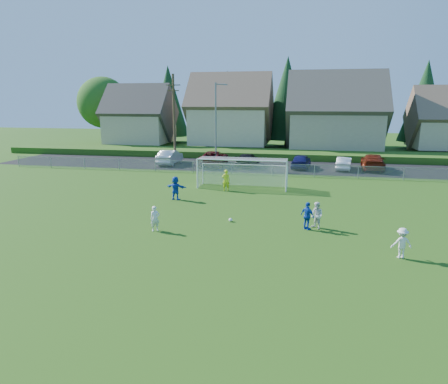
{
  "coord_description": "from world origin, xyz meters",
  "views": [
    {
      "loc": [
        4.88,
        -16.44,
        7.11
      ],
      "look_at": [
        0.0,
        8.0,
        1.4
      ],
      "focal_mm": 32.0,
      "sensor_mm": 36.0,
      "label": 1
    }
  ],
  "objects": [
    {
      "name": "chainlink_fence",
      "position": [
        0.0,
        22.0,
        0.63
      ],
      "size": [
        52.06,
        0.06,
        1.2
      ],
      "color": "gray",
      "rests_on": "ground"
    },
    {
      "name": "player_blue_a",
      "position": [
        5.27,
        5.59,
        0.8
      ],
      "size": [
        0.96,
        0.91,
        1.59
      ],
      "primitive_type": "imported",
      "rotation": [
        0.0,
        0.0,
        2.42
      ],
      "color": "#1340B5",
      "rests_on": "ground"
    },
    {
      "name": "asphalt_lot",
      "position": [
        0.0,
        27.5,
        0.01
      ],
      "size": [
        60.0,
        60.0,
        0.0
      ],
      "primitive_type": "plane",
      "color": "black",
      "rests_on": "ground"
    },
    {
      "name": "player_white_c",
      "position": [
        9.51,
        2.18,
        0.72
      ],
      "size": [
        1.01,
        0.69,
        1.45
      ],
      "primitive_type": "imported",
      "rotation": [
        0.0,
        0.0,
        3.31
      ],
      "color": "white",
      "rests_on": "ground"
    },
    {
      "name": "car_e",
      "position": [
        4.69,
        27.0,
        0.76
      ],
      "size": [
        2.3,
        4.65,
        1.52
      ],
      "primitive_type": "imported",
      "rotation": [
        0.0,
        0.0,
        3.03
      ],
      "color": "#16174E",
      "rests_on": "ground"
    },
    {
      "name": "car_c",
      "position": [
        -4.95,
        26.81,
        0.82
      ],
      "size": [
        3.01,
        6.05,
        1.65
      ],
      "primitive_type": "imported",
      "rotation": [
        0.0,
        0.0,
        3.19
      ],
      "color": "#590A0F",
      "rests_on": "ground"
    },
    {
      "name": "soccer_goal",
      "position": [
        0.0,
        16.05,
        1.63
      ],
      "size": [
        7.42,
        1.9,
        2.5
      ],
      "color": "white",
      "rests_on": "ground"
    },
    {
      "name": "ground",
      "position": [
        0.0,
        0.0,
        0.0
      ],
      "size": [
        160.0,
        160.0,
        0.0
      ],
      "primitive_type": "plane",
      "color": "#193D0C",
      "rests_on": "ground"
    },
    {
      "name": "goalkeeper",
      "position": [
        -1.13,
        14.49,
        0.87
      ],
      "size": [
        0.73,
        0.6,
        1.73
      ],
      "primitive_type": "imported",
      "rotation": [
        0.0,
        0.0,
        3.47
      ],
      "color": "#D7EA1B",
      "rests_on": "ground"
    },
    {
      "name": "player_white_a",
      "position": [
        -3.06,
        3.69,
        0.71
      ],
      "size": [
        0.62,
        0.58,
        1.42
      ],
      "primitive_type": "imported",
      "rotation": [
        0.0,
        0.0,
        0.62
      ],
      "color": "white",
      "rests_on": "ground"
    },
    {
      "name": "utility_pole",
      "position": [
        -9.5,
        27.0,
        5.15
      ],
      "size": [
        1.6,
        0.26,
        10.0
      ],
      "color": "#473321",
      "rests_on": "ground"
    },
    {
      "name": "houses_row",
      "position": [
        1.97,
        42.46,
        7.33
      ],
      "size": [
        53.9,
        11.45,
        13.27
      ],
      "color": "tan",
      "rests_on": "ground"
    },
    {
      "name": "car_f",
      "position": [
        9.15,
        26.89,
        0.68
      ],
      "size": [
        1.97,
        4.26,
        1.35
      ],
      "primitive_type": "imported",
      "rotation": [
        0.0,
        0.0,
        3.0
      ],
      "color": "white",
      "rests_on": "ground"
    },
    {
      "name": "player_blue_b",
      "position": [
        -4.19,
        10.84,
        0.87
      ],
      "size": [
        1.68,
        0.85,
        1.74
      ],
      "primitive_type": "imported",
      "rotation": [
        0.0,
        0.0,
        2.92
      ],
      "color": "#1340B5",
      "rests_on": "ground"
    },
    {
      "name": "streetlight",
      "position": [
        -4.45,
        26.0,
        4.84
      ],
      "size": [
        1.38,
        0.18,
        9.0
      ],
      "color": "slate",
      "rests_on": "ground"
    },
    {
      "name": "car_b",
      "position": [
        -10.1,
        26.88,
        0.81
      ],
      "size": [
        1.76,
        4.95,
        1.63
      ],
      "primitive_type": "imported",
      "rotation": [
        0.0,
        0.0,
        3.15
      ],
      "color": "silver",
      "rests_on": "ground"
    },
    {
      "name": "grass_embankment",
      "position": [
        0.0,
        35.0,
        0.4
      ],
      "size": [
        70.0,
        6.0,
        0.8
      ],
      "primitive_type": "cube",
      "color": "#1E420F",
      "rests_on": "ground"
    },
    {
      "name": "car_g",
      "position": [
        12.12,
        27.52,
        0.82
      ],
      "size": [
        2.87,
        5.87,
        1.65
      ],
      "primitive_type": "imported",
      "rotation": [
        0.0,
        0.0,
        3.04
      ],
      "color": "#611A0A",
      "rests_on": "ground"
    },
    {
      "name": "soccer_ball",
      "position": [
        0.76,
        6.21,
        0.11
      ],
      "size": [
        0.22,
        0.22,
        0.22
      ],
      "primitive_type": "sphere",
      "color": "white",
      "rests_on": "ground"
    },
    {
      "name": "player_white_b",
      "position": [
        5.79,
        5.85,
        0.77
      ],
      "size": [
        0.94,
        0.95,
        1.55
      ],
      "primitive_type": "imported",
      "rotation": [
        0.0,
        0.0,
        -0.81
      ],
      "color": "white",
      "rests_on": "ground"
    },
    {
      "name": "tree_row",
      "position": [
        1.04,
        48.74,
        6.91
      ],
      "size": [
        65.98,
        12.36,
        13.8
      ],
      "color": "#382616",
      "rests_on": "ground"
    },
    {
      "name": "car_d",
      "position": [
        -1.16,
        27.31,
        0.69
      ],
      "size": [
        2.41,
        4.95,
        1.39
      ],
      "primitive_type": "imported",
      "rotation": [
        0.0,
        0.0,
        3.04
      ],
      "color": "black",
      "rests_on": "ground"
    }
  ]
}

